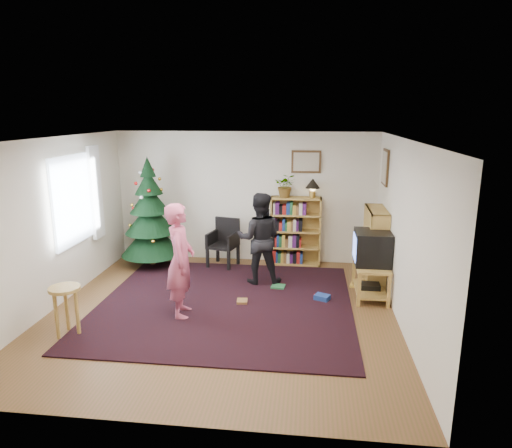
# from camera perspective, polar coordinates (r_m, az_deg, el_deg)

# --- Properties ---
(floor) EXTENTS (5.00, 5.00, 0.00)m
(floor) POSITION_cam_1_polar(r_m,az_deg,el_deg) (6.82, -4.29, -10.92)
(floor) COLOR brown
(floor) RESTS_ON ground
(ceiling) EXTENTS (5.00, 5.00, 0.00)m
(ceiling) POSITION_cam_1_polar(r_m,az_deg,el_deg) (6.20, -4.71, 10.56)
(ceiling) COLOR white
(ceiling) RESTS_ON wall_back
(wall_back) EXTENTS (5.00, 0.02, 2.50)m
(wall_back) POSITION_cam_1_polar(r_m,az_deg,el_deg) (8.80, -1.35, 3.36)
(wall_back) COLOR silver
(wall_back) RESTS_ON floor
(wall_front) EXTENTS (5.00, 0.02, 2.50)m
(wall_front) POSITION_cam_1_polar(r_m,az_deg,el_deg) (4.10, -11.34, -9.41)
(wall_front) COLOR silver
(wall_front) RESTS_ON floor
(wall_left) EXTENTS (0.02, 5.00, 2.50)m
(wall_left) POSITION_cam_1_polar(r_m,az_deg,el_deg) (7.30, -24.13, -0.05)
(wall_left) COLOR silver
(wall_left) RESTS_ON floor
(wall_right) EXTENTS (0.02, 5.00, 2.50)m
(wall_right) POSITION_cam_1_polar(r_m,az_deg,el_deg) (6.40, 18.03, -1.32)
(wall_right) COLOR silver
(wall_right) RESTS_ON floor
(rug) EXTENTS (3.80, 3.60, 0.02)m
(rug) POSITION_cam_1_polar(r_m,az_deg,el_deg) (7.08, -3.83, -9.84)
(rug) COLOR black
(rug) RESTS_ON floor
(window_pane) EXTENTS (0.04, 1.20, 1.40)m
(window_pane) POSITION_cam_1_polar(r_m,az_deg,el_deg) (7.74, -21.89, 2.79)
(window_pane) COLOR silver
(window_pane) RESTS_ON wall_left
(curtain) EXTENTS (0.06, 0.35, 1.60)m
(curtain) POSITION_cam_1_polar(r_m,az_deg,el_deg) (8.34, -19.38, 3.73)
(curtain) COLOR white
(curtain) RESTS_ON wall_left
(picture_back) EXTENTS (0.55, 0.03, 0.42)m
(picture_back) POSITION_cam_1_polar(r_m,az_deg,el_deg) (8.59, 6.29, 7.74)
(picture_back) COLOR #4C3319
(picture_back) RESTS_ON wall_back
(picture_right) EXTENTS (0.03, 0.50, 0.60)m
(picture_right) POSITION_cam_1_polar(r_m,az_deg,el_deg) (7.97, 15.86, 6.83)
(picture_right) COLOR #4C3319
(picture_right) RESTS_ON wall_right
(christmas_tree) EXTENTS (1.14, 1.14, 2.07)m
(christmas_tree) POSITION_cam_1_polar(r_m,az_deg,el_deg) (8.76, -13.05, 0.36)
(christmas_tree) COLOR #3F2816
(christmas_tree) RESTS_ON rug
(bookshelf_back) EXTENTS (0.95, 0.30, 1.30)m
(bookshelf_back) POSITION_cam_1_polar(r_m,az_deg,el_deg) (8.69, 4.96, -0.78)
(bookshelf_back) COLOR #B98E42
(bookshelf_back) RESTS_ON floor
(bookshelf_right) EXTENTS (0.30, 0.95, 1.30)m
(bookshelf_right) POSITION_cam_1_polar(r_m,az_deg,el_deg) (7.91, 14.62, -2.67)
(bookshelf_right) COLOR #B98E42
(bookshelf_right) RESTS_ON floor
(tv_stand) EXTENTS (0.50, 0.90, 0.55)m
(tv_stand) POSITION_cam_1_polar(r_m,az_deg,el_deg) (7.44, 14.13, -6.44)
(tv_stand) COLOR #B98E42
(tv_stand) RESTS_ON floor
(crt_tv) EXTENTS (0.55, 0.59, 0.52)m
(crt_tv) POSITION_cam_1_polar(r_m,az_deg,el_deg) (7.29, 14.33, -2.87)
(crt_tv) COLOR black
(crt_tv) RESTS_ON tv_stand
(armchair) EXTENTS (0.60, 0.61, 0.90)m
(armchair) POSITION_cam_1_polar(r_m,az_deg,el_deg) (8.67, -4.06, -2.05)
(armchair) COLOR black
(armchair) RESTS_ON rug
(stool) EXTENTS (0.40, 0.40, 0.66)m
(stool) POSITION_cam_1_polar(r_m,az_deg,el_deg) (6.46, -22.74, -8.51)
(stool) COLOR #B98E42
(stool) RESTS_ON floor
(person_standing) EXTENTS (0.49, 0.66, 1.64)m
(person_standing) POSITION_cam_1_polar(r_m,az_deg,el_deg) (6.50, -9.42, -4.53)
(person_standing) COLOR #B54865
(person_standing) RESTS_ON rug
(person_by_chair) EXTENTS (0.80, 0.64, 1.56)m
(person_by_chair) POSITION_cam_1_polar(r_m,az_deg,el_deg) (7.66, 0.43, -1.84)
(person_by_chair) COLOR black
(person_by_chair) RESTS_ON rug
(potted_plant) EXTENTS (0.39, 0.34, 0.44)m
(potted_plant) POSITION_cam_1_polar(r_m,az_deg,el_deg) (8.53, 3.73, 4.82)
(potted_plant) COLOR gray
(potted_plant) RESTS_ON bookshelf_back
(table_lamp) EXTENTS (0.27, 0.27, 0.36)m
(table_lamp) POSITION_cam_1_polar(r_m,az_deg,el_deg) (8.51, 7.11, 4.90)
(table_lamp) COLOR #A57F33
(table_lamp) RESTS_ON bookshelf_back
(floor_clutter) EXTENTS (2.01, 1.13, 0.08)m
(floor_clutter) POSITION_cam_1_polar(r_m,az_deg,el_deg) (7.41, 6.06, -8.51)
(floor_clutter) COLOR #A51E19
(floor_clutter) RESTS_ON rug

